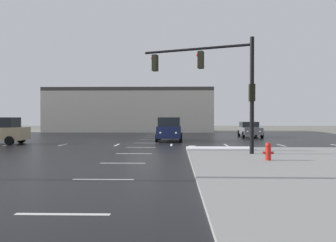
# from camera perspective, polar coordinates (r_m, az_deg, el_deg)

# --- Properties ---
(ground_plane) EXTENTS (120.00, 120.00, 0.00)m
(ground_plane) POSITION_cam_1_polar(r_m,az_deg,el_deg) (25.26, -4.00, -4.05)
(ground_plane) COLOR slate
(road_asphalt) EXTENTS (44.00, 44.00, 0.02)m
(road_asphalt) POSITION_cam_1_polar(r_m,az_deg,el_deg) (25.26, -4.00, -4.02)
(road_asphalt) COLOR black
(road_asphalt) RESTS_ON ground_plane
(snow_strip_curbside) EXTENTS (4.00, 1.60, 0.06)m
(snow_strip_curbside) POSITION_cam_1_polar(r_m,az_deg,el_deg) (21.31, 8.50, -4.46)
(snow_strip_curbside) COLOR white
(snow_strip_curbside) RESTS_ON sidewalk_corner
(lane_markings) EXTENTS (36.15, 36.15, 0.01)m
(lane_markings) POSITION_cam_1_polar(r_m,az_deg,el_deg) (23.81, -1.42, -4.28)
(lane_markings) COLOR silver
(lane_markings) RESTS_ON road_asphalt
(traffic_signal_mast) EXTENTS (5.95, 2.50, 6.12)m
(traffic_signal_mast) POSITION_cam_1_polar(r_m,az_deg,el_deg) (18.98, 8.51, 7.31)
(traffic_signal_mast) COLOR black
(traffic_signal_mast) RESTS_ON sidewalk_corner
(fire_hydrant) EXTENTS (0.48, 0.26, 0.79)m
(fire_hydrant) POSITION_cam_1_polar(r_m,az_deg,el_deg) (15.95, 16.28, -4.85)
(fire_hydrant) COLOR red
(fire_hydrant) RESTS_ON sidewalk_corner
(strip_building_background) EXTENTS (23.13, 8.00, 6.12)m
(strip_building_background) POSITION_cam_1_polar(r_m,az_deg,el_deg) (49.80, -6.21, 1.76)
(strip_building_background) COLOR beige
(strip_building_background) RESTS_ON ground_plane
(suv_navy) EXTENTS (2.25, 4.87, 2.03)m
(suv_navy) POSITION_cam_1_polar(r_m,az_deg,el_deg) (29.50, 0.26, -1.26)
(suv_navy) COLOR #141E47
(suv_navy) RESTS_ON road_asphalt
(sedan_grey) EXTENTS (2.16, 4.59, 1.58)m
(sedan_grey) POSITION_cam_1_polar(r_m,az_deg,el_deg) (36.10, 13.40, -1.31)
(sedan_grey) COLOR slate
(sedan_grey) RESTS_ON road_asphalt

